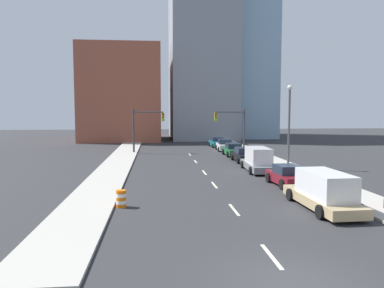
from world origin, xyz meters
TOP-DOWN VIEW (x-y plane):
  - ground_plane at (0.00, 0.00)m, footprint 200.00×200.00m
  - sidewalk_left at (-8.00, 44.76)m, footprint 3.01×89.52m
  - sidewalk_right at (8.00, 44.76)m, footprint 3.01×89.52m
  - lane_stripe_at_2m at (0.00, 2.00)m, footprint 0.16×2.40m
  - lane_stripe_at_9m at (0.00, 8.52)m, footprint 0.16×2.40m
  - lane_stripe_at_15m at (0.00, 15.33)m, footprint 0.16×2.40m
  - lane_stripe_at_21m at (0.00, 20.86)m, footprint 0.16×2.40m
  - lane_stripe_at_28m at (0.00, 27.99)m, footprint 0.16×2.40m
  - lane_stripe_at_35m at (0.00, 34.63)m, footprint 0.16×2.40m
  - building_brick_left at (-10.24, 59.65)m, footprint 14.00×16.00m
  - building_office_center at (4.87, 63.65)m, footprint 12.00×20.00m
  - building_glass_right at (12.70, 67.65)m, footprint 13.00×20.00m
  - traffic_signal_left at (-5.74, 36.70)m, footprint 4.01×0.35m
  - traffic_signal_right at (6.09, 36.70)m, footprint 4.01×0.35m
  - traffic_barrel at (-6.11, 9.68)m, footprint 0.56×0.56m
  - street_lamp at (8.05, 22.41)m, footprint 0.44×0.44m
  - box_truck_tan at (4.83, 8.16)m, footprint 2.42×6.34m
  - sedan_maroon at (5.16, 14.67)m, footprint 2.23×4.31m
  - box_truck_gray at (4.80, 21.07)m, footprint 2.38×5.95m
  - sedan_black at (5.00, 27.35)m, footprint 2.05×4.54m
  - sedan_green at (5.04, 32.69)m, footprint 2.14×4.56m
  - sedan_white at (5.10, 38.71)m, footprint 2.29×4.70m
  - sedan_teal at (4.95, 44.02)m, footprint 2.23×4.42m

SIDE VIEW (x-z plane):
  - ground_plane at x=0.00m, z-range 0.00..0.00m
  - lane_stripe_at_2m at x=0.00m, z-range 0.00..0.01m
  - lane_stripe_at_9m at x=0.00m, z-range 0.00..0.01m
  - lane_stripe_at_15m at x=0.00m, z-range 0.00..0.01m
  - lane_stripe_at_21m at x=0.00m, z-range 0.00..0.01m
  - lane_stripe_at_28m at x=0.00m, z-range 0.00..0.01m
  - lane_stripe_at_35m at x=0.00m, z-range 0.00..0.01m
  - sidewalk_left at x=-8.00m, z-range 0.00..0.14m
  - sidewalk_right at x=8.00m, z-range 0.00..0.14m
  - traffic_barrel at x=-6.11m, z-range 0.00..0.95m
  - sedan_teal at x=4.95m, z-range -0.07..1.40m
  - sedan_maroon at x=5.16m, z-range -0.06..1.41m
  - sedan_black at x=5.00m, z-range -0.07..1.43m
  - sedan_green at x=5.04m, z-range -0.06..1.44m
  - sedan_white at x=5.10m, z-range -0.07..1.47m
  - box_truck_tan at x=4.83m, z-range -0.05..2.02m
  - box_truck_gray at x=4.80m, z-range -0.06..2.06m
  - traffic_signal_left at x=-5.74m, z-range 0.83..6.43m
  - traffic_signal_right at x=6.09m, z-range 0.83..6.43m
  - street_lamp at x=8.05m, z-range 0.65..8.34m
  - building_brick_left at x=-10.24m, z-range 0.00..16.77m
  - building_office_center at x=4.87m, z-range 0.00..30.47m
  - building_glass_right at x=12.70m, z-range 0.00..37.45m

